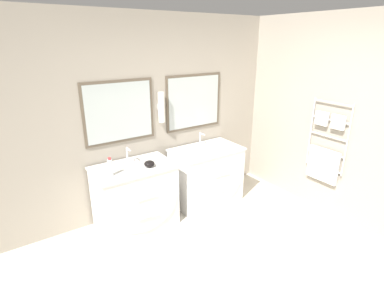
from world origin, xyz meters
TOP-DOWN VIEW (x-y plane):
  - wall_back at (0.00, 2.13)m, footprint 5.25×0.17m
  - wall_right at (1.85, 0.94)m, footprint 0.13×4.16m
  - vanity_left at (-0.49, 1.74)m, footprint 0.98×0.67m
  - vanity_right at (0.62, 1.74)m, footprint 0.98×0.67m
  - faucet_left at (-0.49, 1.93)m, footprint 0.17×0.12m
  - faucet_right at (0.62, 1.93)m, footprint 0.17×0.12m
  - toiletry_bottle at (-0.80, 1.68)m, footprint 0.06×0.06m
  - amenity_bowl at (-0.33, 1.67)m, footprint 0.13×0.13m
  - soap_dish at (0.36, 1.65)m, footprint 0.08×0.06m

SIDE VIEW (x-z plane):
  - vanity_left at x=-0.49m, z-range 0.01..0.82m
  - vanity_right at x=0.62m, z-range 0.01..0.82m
  - soap_dish at x=0.36m, z-range 0.81..0.85m
  - amenity_bowl at x=-0.33m, z-range 0.82..0.89m
  - faucet_left at x=-0.49m, z-range 0.81..1.01m
  - faucet_right at x=0.62m, z-range 0.81..1.01m
  - toiletry_bottle at x=-0.80m, z-range 0.81..1.03m
  - wall_right at x=1.85m, z-range -0.01..2.59m
  - wall_back at x=0.00m, z-range 0.00..2.60m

